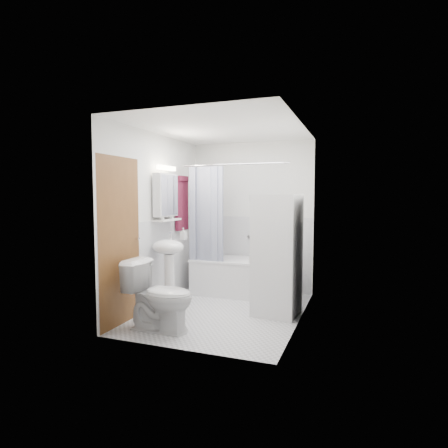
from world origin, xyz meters
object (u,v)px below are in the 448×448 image
(washer_dryer, at_px, (277,255))
(toilet, at_px, (160,296))
(sink, at_px, (168,258))
(bathtub, at_px, (240,275))

(washer_dryer, xyz_separation_m, toilet, (-1.13, -1.04, -0.38))
(sink, xyz_separation_m, toilet, (0.30, -0.76, -0.31))
(sink, relative_size, washer_dryer, 0.67)
(bathtub, distance_m, washer_dryer, 1.17)
(washer_dryer, bearing_deg, toilet, -132.84)
(bathtub, bearing_deg, toilet, -101.84)
(sink, distance_m, toilet, 0.88)
(washer_dryer, relative_size, toilet, 1.93)
(bathtub, relative_size, toilet, 1.80)
(bathtub, height_order, sink, sink)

